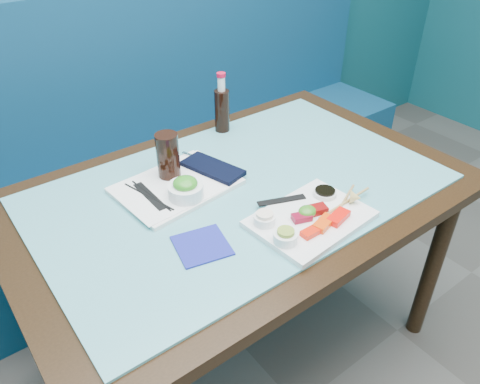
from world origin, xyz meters
TOP-DOWN VIEW (x-y plane):
  - booth_bench at (0.00, 2.29)m, footprint 3.00×0.56m
  - dining_table at (0.00, 1.45)m, footprint 1.40×0.90m
  - glass_top at (0.00, 1.45)m, footprint 1.22×0.76m
  - sashimi_plate at (0.05, 1.20)m, footprint 0.34×0.26m
  - salmon_left at (0.00, 1.14)m, footprint 0.06×0.03m
  - salmon_mid at (0.05, 1.15)m, footprint 0.08×0.05m
  - salmon_right at (0.10, 1.14)m, footprint 0.08×0.05m
  - tuna_left at (0.02, 1.20)m, footprint 0.06×0.05m
  - tuna_right at (0.08, 1.20)m, footprint 0.07×0.05m
  - seaweed_garnish at (0.05, 1.21)m, footprint 0.06×0.05m
  - ramekin_wasabi at (-0.07, 1.16)m, footprint 0.08×0.08m
  - wasabi_fill at (-0.07, 1.16)m, footprint 0.05×0.05m
  - ramekin_ginger at (-0.07, 1.25)m, footprint 0.07×0.07m
  - ginger_fill at (-0.07, 1.25)m, footprint 0.05×0.05m
  - soy_dish at (0.16, 1.25)m, footprint 0.09×0.09m
  - soy_fill at (0.16, 1.25)m, footprint 0.07×0.07m
  - lemon_wedge at (0.20, 1.17)m, footprint 0.05×0.05m
  - chopstick_sleeve at (0.04, 1.30)m, footprint 0.14×0.07m
  - wooden_chopstick_a at (0.16, 1.18)m, footprint 0.20×0.10m
  - wooden_chopstick_b at (0.17, 1.18)m, footprint 0.22×0.03m
  - serving_tray at (-0.16, 1.56)m, footprint 0.37×0.30m
  - paper_placemat at (-0.16, 1.56)m, footprint 0.37×0.27m
  - seaweed_bowl at (-0.17, 1.49)m, footprint 0.11×0.11m
  - seaweed_salad at (-0.17, 1.49)m, footprint 0.08×0.08m
  - cola_glass at (-0.15, 1.62)m, footprint 0.09×0.09m
  - navy_pouch at (-0.03, 1.56)m, footprint 0.14×0.22m
  - fork at (-0.03, 1.67)m, footprint 0.04×0.09m
  - black_chopstick_a at (-0.26, 1.55)m, footprint 0.06×0.21m
  - black_chopstick_b at (-0.25, 1.55)m, footprint 0.02×0.20m
  - tray_sleeve at (-0.26, 1.55)m, footprint 0.03×0.16m
  - cola_bottle_body at (0.18, 1.79)m, footprint 0.06×0.06m
  - cola_bottle_neck at (0.18, 1.79)m, footprint 0.03×0.03m
  - cola_bottle_cap at (0.18, 1.79)m, footprint 0.04×0.04m
  - blue_napkin at (-0.25, 1.29)m, footprint 0.16×0.16m

SIDE VIEW (x-z plane):
  - booth_bench at x=0.00m, z-range -0.21..0.96m
  - dining_table at x=0.00m, z-range 0.29..1.04m
  - glass_top at x=0.00m, z-range 0.75..0.76m
  - blue_napkin at x=-0.25m, z-range 0.76..0.76m
  - serving_tray at x=-0.16m, z-range 0.76..0.77m
  - sashimi_plate at x=0.05m, z-range 0.76..0.77m
  - paper_placemat at x=-0.16m, z-range 0.77..0.77m
  - tray_sleeve at x=-0.26m, z-range 0.77..0.78m
  - black_chopstick_b at x=-0.25m, z-range 0.77..0.78m
  - black_chopstick_a at x=-0.26m, z-range 0.77..0.78m
  - fork at x=-0.03m, z-range 0.77..0.78m
  - chopstick_sleeve at x=0.04m, z-range 0.77..0.78m
  - wooden_chopstick_a at x=0.16m, z-range 0.77..0.78m
  - wooden_chopstick_b at x=0.17m, z-range 0.77..0.78m
  - navy_pouch at x=-0.03m, z-range 0.77..0.79m
  - soy_dish at x=0.16m, z-range 0.77..0.79m
  - salmon_left at x=0.00m, z-range 0.77..0.79m
  - tuna_left at x=0.02m, z-range 0.77..0.79m
  - salmon_mid at x=0.05m, z-range 0.77..0.79m
  - salmon_right at x=0.10m, z-range 0.77..0.79m
  - tuna_right at x=0.08m, z-range 0.77..0.79m
  - ramekin_ginger at x=-0.07m, z-range 0.77..0.80m
  - ramekin_wasabi at x=-0.07m, z-range 0.77..0.80m
  - seaweed_garnish at x=0.05m, z-range 0.77..0.80m
  - soy_fill at x=0.16m, z-range 0.79..0.79m
  - seaweed_bowl at x=-0.17m, z-range 0.77..0.81m
  - lemon_wedge at x=0.20m, z-range 0.77..0.81m
  - ginger_fill at x=-0.07m, z-range 0.80..0.81m
  - wasabi_fill at x=-0.07m, z-range 0.80..0.81m
  - seaweed_salad at x=-0.17m, z-range 0.80..0.84m
  - cola_bottle_body at x=0.18m, z-range 0.76..0.91m
  - cola_glass at x=-0.15m, z-range 0.77..0.92m
  - cola_bottle_neck at x=0.18m, z-range 0.91..0.97m
  - cola_bottle_cap at x=0.18m, z-range 0.97..0.98m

